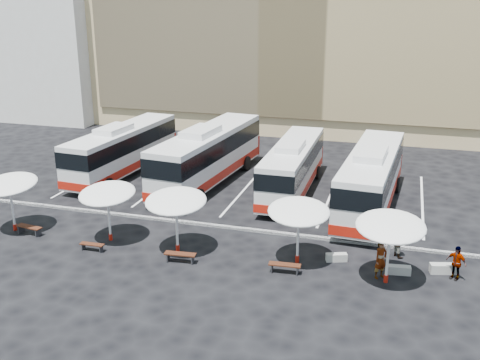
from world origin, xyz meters
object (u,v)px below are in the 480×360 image
(sunshade_0, at_px, (9,184))
(sunshade_4, at_px, (391,227))
(bus_2, at_px, (293,166))
(conc_bench_0, at_px, (336,257))
(wood_bench_3, at_px, (285,266))
(passenger_0, at_px, (381,260))
(bus_3, at_px, (371,177))
(conc_bench_1, at_px, (399,270))
(sunshade_2, at_px, (176,201))
(wood_bench_2, at_px, (180,255))
(passenger_1, at_px, (399,242))
(sunshade_1, at_px, (107,194))
(wood_bench_1, at_px, (92,245))
(bus_1, at_px, (208,154))
(bus_0, at_px, (123,148))
(passenger_2, at_px, (456,263))
(wood_bench_0, at_px, (29,228))
(sunshade_3, at_px, (299,212))
(conc_bench_2, at_px, (443,269))

(sunshade_0, xyz_separation_m, sunshade_4, (20.99, -0.29, 0.06))
(bus_2, height_order, conc_bench_0, bus_2)
(wood_bench_3, height_order, passenger_0, passenger_0)
(bus_3, relative_size, conc_bench_0, 12.13)
(wood_bench_3, bearing_deg, conc_bench_1, 15.46)
(sunshade_0, xyz_separation_m, sunshade_2, (10.17, 0.05, 0.05))
(wood_bench_2, height_order, passenger_1, passenger_1)
(sunshade_1, distance_m, wood_bench_1, 2.88)
(bus_1, bearing_deg, sunshade_4, -36.02)
(bus_3, xyz_separation_m, passenger_1, (1.99, -6.71, -1.31))
(bus_3, bearing_deg, passenger_1, -69.79)
(bus_0, bearing_deg, wood_bench_1, -64.98)
(bus_0, height_order, conc_bench_1, bus_0)
(bus_2, height_order, conc_bench_1, bus_2)
(bus_2, xyz_separation_m, wood_bench_1, (-8.37, -12.35, -1.60))
(sunshade_2, relative_size, passenger_1, 2.29)
(bus_1, relative_size, wood_bench_1, 10.25)
(bus_0, height_order, conc_bench_0, bus_0)
(bus_2, xyz_separation_m, passenger_2, (10.02, -10.17, -1.05))
(sunshade_0, bearing_deg, conc_bench_0, 4.05)
(passenger_2, bearing_deg, bus_2, 165.64)
(bus_0, bearing_deg, wood_bench_0, -84.40)
(wood_bench_2, relative_size, conc_bench_0, 1.55)
(sunshade_1, xyz_separation_m, sunshade_3, (10.52, 0.25, 0.03))
(bus_1, height_order, wood_bench_3, bus_1)
(conc_bench_1, distance_m, passenger_0, 1.33)
(wood_bench_2, distance_m, conc_bench_0, 8.02)
(bus_1, distance_m, bus_2, 6.26)
(conc_bench_2, bearing_deg, passenger_2, -43.28)
(wood_bench_1, bearing_deg, wood_bench_0, 168.69)
(bus_1, bearing_deg, wood_bench_1, -93.66)
(sunshade_2, xyz_separation_m, passenger_2, (13.97, 0.96, -2.00))
(passenger_0, relative_size, passenger_2, 1.12)
(conc_bench_2, bearing_deg, sunshade_2, -173.96)
(bus_0, bearing_deg, sunshade_0, -90.15)
(conc_bench_0, bearing_deg, bus_3, 82.63)
(wood_bench_3, bearing_deg, sunshade_4, 5.39)
(bus_0, xyz_separation_m, sunshade_3, (15.58, -11.07, 0.78))
(bus_3, xyz_separation_m, sunshade_0, (-19.50, -9.49, 0.72))
(sunshade_4, distance_m, passenger_2, 3.96)
(conc_bench_0, relative_size, passenger_1, 0.68)
(bus_2, height_order, wood_bench_1, bus_2)
(sunshade_1, relative_size, conc_bench_2, 2.53)
(bus_3, height_order, passenger_2, bus_3)
(bus_0, distance_m, wood_bench_2, 16.22)
(wood_bench_2, height_order, conc_bench_0, wood_bench_2)
(bus_1, distance_m, bus_3, 11.79)
(conc_bench_1, bearing_deg, wood_bench_2, -170.19)
(sunshade_3, distance_m, conc_bench_2, 7.60)
(wood_bench_3, xyz_separation_m, conc_bench_1, (5.39, 1.49, -0.16))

